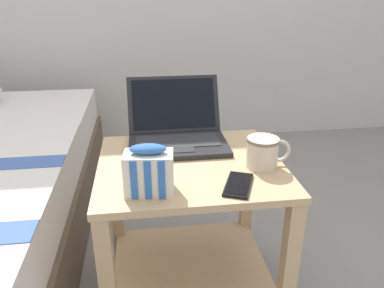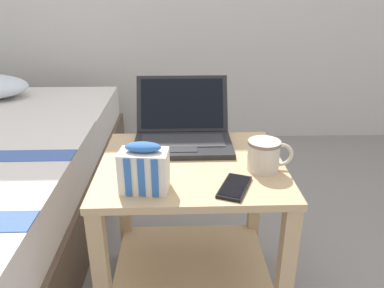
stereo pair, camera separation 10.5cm
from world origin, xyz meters
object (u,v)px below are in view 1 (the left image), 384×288
(mug_front_left, at_px, (263,151))
(snack_bag, at_px, (149,171))
(cell_phone, at_px, (238,185))
(laptop, at_px, (177,131))

(mug_front_left, xyz_separation_m, snack_bag, (-0.35, -0.11, 0.01))
(mug_front_left, bearing_deg, snack_bag, -162.49)
(mug_front_left, bearing_deg, cell_phone, -132.87)
(laptop, distance_m, mug_front_left, 0.33)
(mug_front_left, relative_size, cell_phone, 0.91)
(laptop, distance_m, snack_bag, 0.35)
(laptop, relative_size, snack_bag, 2.40)
(mug_front_left, distance_m, snack_bag, 0.37)
(cell_phone, bearing_deg, mug_front_left, 47.13)
(laptop, height_order, mug_front_left, laptop)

